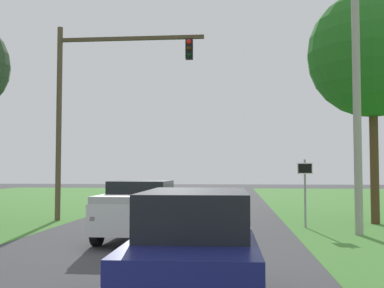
{
  "coord_description": "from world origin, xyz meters",
  "views": [
    {
      "loc": [
        2.53,
        -2.63,
        2.29
      ],
      "look_at": [
        0.85,
        15.77,
        3.27
      ],
      "focal_mm": 44.64,
      "sensor_mm": 36.0,
      "label": 1
    }
  ],
  "objects": [
    {
      "name": "traffic_light",
      "position": [
        -3.85,
        18.15,
        5.65
      ],
      "size": [
        6.69,
        0.4,
        8.75
      ],
      "color": "brown",
      "rests_on": "ground_plane"
    },
    {
      "name": "pickup_truck_lead",
      "position": [
        -0.53,
        12.91,
        0.99
      ],
      "size": [
        2.42,
        5.42,
        1.91
      ],
      "color": "silver",
      "rests_on": "ground_plane"
    },
    {
      "name": "keep_moving_sign",
      "position": [
        5.25,
        16.42,
        1.7
      ],
      "size": [
        0.6,
        0.09,
        2.67
      ],
      "color": "gray",
      "rests_on": "ground_plane"
    },
    {
      "name": "oak_tree_right",
      "position": [
        8.36,
        18.06,
        7.19
      ],
      "size": [
        5.43,
        5.43,
        9.93
      ],
      "color": "#4C351E",
      "rests_on": "ground_plane"
    },
    {
      "name": "ground_plane",
      "position": [
        0.0,
        9.89,
        0.0
      ],
      "size": [
        120.0,
        120.0,
        0.0
      ],
      "primitive_type": "plane",
      "color": "#424244"
    },
    {
      "name": "utility_pole_right",
      "position": [
        6.81,
        14.52,
        4.42
      ],
      "size": [
        0.28,
        0.28,
        8.84
      ],
      "primitive_type": "cylinder",
      "color": "#9E998E",
      "rests_on": "ground_plane"
    },
    {
      "name": "red_suv_near",
      "position": [
        1.89,
        5.01,
        1.01
      ],
      "size": [
        2.14,
        4.43,
        1.94
      ],
      "color": "navy",
      "rests_on": "ground_plane"
    }
  ]
}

